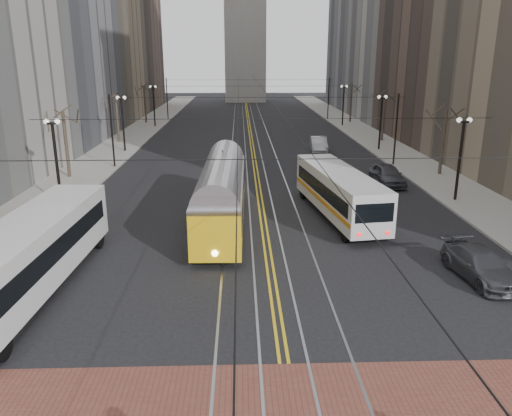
{
  "coord_description": "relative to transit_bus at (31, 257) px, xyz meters",
  "views": [
    {
      "loc": [
        -1.41,
        -15.26,
        9.75
      ],
      "look_at": [
        -0.68,
        6.97,
        3.0
      ],
      "focal_mm": 35.0,
      "sensor_mm": 36.0,
      "label": 1
    }
  ],
  "objects": [
    {
      "name": "ground",
      "position": [
        10.34,
        -4.74,
        -1.58
      ],
      "size": [
        260.0,
        260.0,
        0.0
      ],
      "primitive_type": "plane",
      "color": "black",
      "rests_on": "ground"
    },
    {
      "name": "sidewalk_left",
      "position": [
        -4.66,
        40.26,
        -1.51
      ],
      "size": [
        5.0,
        140.0,
        0.15
      ],
      "primitive_type": "cube",
      "color": "gray",
      "rests_on": "ground"
    },
    {
      "name": "sidewalk_right",
      "position": [
        25.34,
        40.26,
        -1.51
      ],
      "size": [
        5.0,
        140.0,
        0.15
      ],
      "primitive_type": "cube",
      "color": "gray",
      "rests_on": "ground"
    },
    {
      "name": "streetcar_rails",
      "position": [
        10.34,
        40.26,
        -1.58
      ],
      "size": [
        4.8,
        130.0,
        0.02
      ],
      "primitive_type": "cube",
      "color": "gray",
      "rests_on": "ground"
    },
    {
      "name": "centre_lines",
      "position": [
        10.34,
        40.26,
        -1.58
      ],
      "size": [
        0.42,
        130.0,
        0.01
      ],
      "primitive_type": "cube",
      "color": "gold",
      "rests_on": "ground"
    },
    {
      "name": "building_left_far",
      "position": [
        -15.16,
        81.26,
        18.42
      ],
      "size": [
        16.0,
        20.0,
        40.0
      ],
      "primitive_type": "cube",
      "color": "brown",
      "rests_on": "ground"
    },
    {
      "name": "building_right_far",
      "position": [
        35.84,
        81.26,
        18.42
      ],
      "size": [
        16.0,
        20.0,
        40.0
      ],
      "primitive_type": "cube",
      "color": "slate",
      "rests_on": "ground"
    },
    {
      "name": "lamp_posts",
      "position": [
        10.34,
        24.01,
        1.22
      ],
      "size": [
        27.6,
        57.2,
        5.6
      ],
      "color": "black",
      "rests_on": "ground"
    },
    {
      "name": "street_trees",
      "position": [
        10.34,
        30.51,
        1.22
      ],
      "size": [
        31.68,
        53.28,
        5.6
      ],
      "color": "#382D23",
      "rests_on": "ground"
    },
    {
      "name": "trolley_wires",
      "position": [
        10.34,
        30.09,
        2.19
      ],
      "size": [
        25.96,
        120.0,
        6.6
      ],
      "color": "black",
      "rests_on": "ground"
    },
    {
      "name": "transit_bus",
      "position": [
        0.0,
        0.0,
        0.0
      ],
      "size": [
        3.22,
        12.77,
        3.17
      ],
      "primitive_type": "cube",
      "rotation": [
        0.0,
        0.0,
        -0.05
      ],
      "color": "silver",
      "rests_on": "ground"
    },
    {
      "name": "streetcar",
      "position": [
        7.84,
        8.66,
        0.01
      ],
      "size": [
        2.77,
        13.59,
        3.19
      ],
      "primitive_type": "cube",
      "rotation": [
        0.0,
        0.0,
        -0.02
      ],
      "color": "gold",
      "rests_on": "ground"
    },
    {
      "name": "rear_bus",
      "position": [
        15.12,
        10.1,
        -0.1
      ],
      "size": [
        4.02,
        11.6,
        2.96
      ],
      "primitive_type": "cube",
      "rotation": [
        0.0,
        0.0,
        0.14
      ],
      "color": "silver",
      "rests_on": "ground"
    },
    {
      "name": "cargo_van",
      "position": [
        15.56,
        10.32,
        -0.37
      ],
      "size": [
        2.34,
        5.56,
        2.42
      ],
      "primitive_type": "cube",
      "rotation": [
        0.0,
        0.0,
        -0.04
      ],
      "color": "silver",
      "rests_on": "ground"
    },
    {
      "name": "sedan_grey",
      "position": [
        20.6,
        18.21,
        -0.77
      ],
      "size": [
        2.12,
        4.87,
        1.64
      ],
      "primitive_type": "imported",
      "rotation": [
        0.0,
        0.0,
        0.04
      ],
      "color": "#43444B",
      "rests_on": "ground"
    },
    {
      "name": "sedan_silver",
      "position": [
        17.39,
        32.85,
        -0.8
      ],
      "size": [
        1.98,
        4.84,
        1.56
      ],
      "primitive_type": "imported",
      "rotation": [
        0.0,
        0.0,
        -0.07
      ],
      "color": "#A1A4A9",
      "rests_on": "ground"
    },
    {
      "name": "sedan_parked",
      "position": [
        19.84,
        0.61,
        -0.9
      ],
      "size": [
        2.42,
        4.9,
        1.37
      ],
      "primitive_type": "imported",
      "rotation": [
        0.0,
        0.0,
        0.11
      ],
      "color": "#3D3F45",
      "rests_on": "ground"
    }
  ]
}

